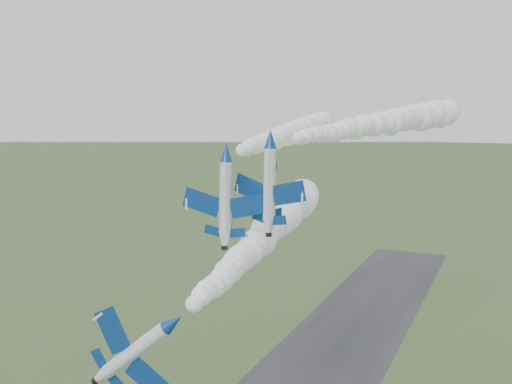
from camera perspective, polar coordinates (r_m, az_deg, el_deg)
jet_lead at (r=54.83m, az=-8.24°, el=-12.76°), size 6.74×12.31×7.95m
smoke_trail_jet_lead at (r=82.16m, az=0.89°, el=-4.19°), size 14.79×57.08×5.97m
jet_pair_left at (r=73.40m, az=-3.03°, el=4.00°), size 11.81×14.05×3.47m
smoke_trail_jet_pair_left at (r=103.87m, az=3.55°, el=5.92°), size 11.52×57.22×5.14m
jet_pair_right at (r=71.60m, az=1.39°, el=5.36°), size 11.59×13.46×3.38m
smoke_trail_jet_pair_right at (r=95.97m, az=12.95°, el=6.78°), size 19.54×51.19×5.05m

